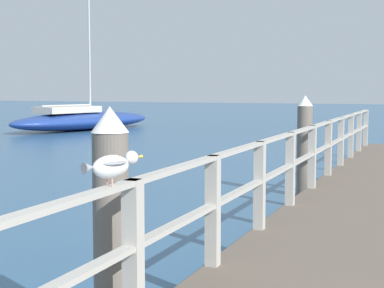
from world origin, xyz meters
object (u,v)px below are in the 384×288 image
boat_0 (83,120)px  dock_piling_far (304,146)px  dock_piling_near (111,228)px  seagull_foreground (112,165)px

boat_0 → dock_piling_far: bearing=-31.5°
dock_piling_near → dock_piling_far: same height
dock_piling_far → seagull_foreground: 8.05m
dock_piling_near → boat_0: bearing=122.4°
dock_piling_far → seagull_foreground: dock_piling_far is taller
dock_piling_near → dock_piling_far: (0.00, 7.36, 0.00)m
dock_piling_near → boat_0: size_ratio=0.17×
seagull_foreground → boat_0: bearing=144.5°
dock_piling_near → seagull_foreground: dock_piling_near is taller
dock_piling_near → dock_piling_far: size_ratio=1.00×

